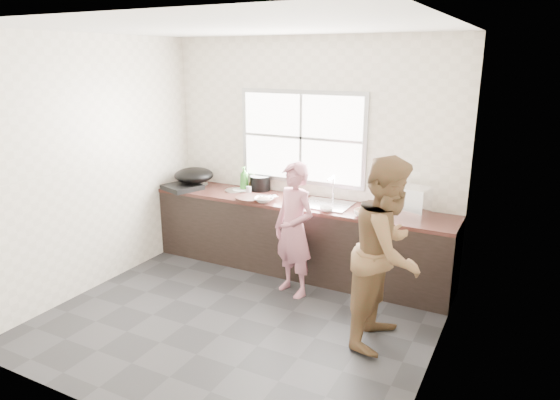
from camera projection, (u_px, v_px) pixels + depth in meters
The scene contains 30 objects.
floor at pixel (240, 318), 4.89m from camera, with size 3.60×3.20×0.01m, color #29292C.
ceiling at pixel (233, 26), 4.14m from camera, with size 3.60×3.20×0.01m, color silver.
wall_back at pixel (310, 155), 5.89m from camera, with size 3.60×0.01×2.70m, color silver.
wall_left at pixel (94, 165), 5.32m from camera, with size 0.01×3.20×2.70m, color beige.
wall_right at pixel (442, 212), 3.71m from camera, with size 0.01×3.20×2.70m, color silver.
wall_front at pixel (101, 239), 3.15m from camera, with size 3.60×0.01×2.70m, color beige.
cabinet at pixel (298, 238), 5.88m from camera, with size 3.60×0.62×0.82m, color black.
countertop at pixel (298, 203), 5.76m from camera, with size 3.60×0.64×0.04m, color #3D1E19.
sink at pixel (326, 205), 5.59m from camera, with size 0.55×0.45×0.02m, color silver.
faucet at pixel (333, 188), 5.73m from camera, with size 0.02×0.02×0.30m, color silver.
window_frame at pixel (302, 138), 5.86m from camera, with size 1.60×0.05×1.10m, color #9EA0A5.
window_glazing at pixel (301, 138), 5.84m from camera, with size 1.50×0.01×1.00m, color white.
woman at pixel (294, 234), 5.24m from camera, with size 0.49×0.32×1.34m, color #BB7080.
person_side at pixel (388, 252), 4.30m from camera, with size 0.82×0.64×1.68m, color brown.
cutting_board at pixel (251, 198), 5.81m from camera, with size 0.36×0.36×0.04m, color black.
cleaver at pixel (269, 197), 5.78m from camera, with size 0.19×0.10×0.01m, color silver.
bowl_mince at pixel (264, 200), 5.71m from camera, with size 0.22×0.22×0.06m, color silver.
bowl_crabs at pixel (364, 214), 5.20m from camera, with size 0.17×0.17×0.05m, color silver.
bowl_held at pixel (326, 209), 5.37m from camera, with size 0.18×0.18×0.06m, color white.
black_pot at pixel (260, 183), 6.20m from camera, with size 0.25×0.25×0.18m, color black.
plate_food at pixel (241, 190), 6.21m from camera, with size 0.20×0.20×0.02m, color silver.
bottle_green at pixel (244, 178), 6.21m from camera, with size 0.11×0.11×0.29m, color #317C28.
bottle_brown_tall at pixel (261, 185), 6.15m from camera, with size 0.08×0.08×0.17m, color #4D2313.
bottle_brown_short at pixel (255, 183), 6.24m from camera, with size 0.13×0.13×0.17m, color #412C10.
glass_jar at pixel (249, 190), 6.06m from camera, with size 0.06×0.06×0.09m, color silver.
burner at pixel (182, 187), 6.25m from camera, with size 0.40×0.40×0.06m, color black.
wok at pixel (194, 175), 6.34m from camera, with size 0.49×0.49×0.19m, color black.
dish_rack at pixel (408, 201), 5.21m from camera, with size 0.41×0.29×0.31m, color white.
pot_lid_left at pixel (197, 185), 6.48m from camera, with size 0.28×0.28×0.01m, color silver.
pot_lid_right at pixel (236, 190), 6.19m from camera, with size 0.27×0.27×0.01m, color silver.
Camera 1 is at (2.38, -3.70, 2.46)m, focal length 32.00 mm.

